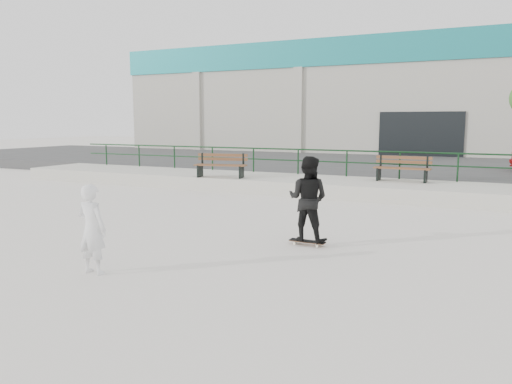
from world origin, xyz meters
The scene contains 10 objects.
ground centered at (0.00, 0.00, 0.00)m, with size 120.00×120.00×0.00m, color silver.
ledge centered at (0.00, 9.50, 0.25)m, with size 30.00×3.00×0.50m, color beige.
parking_strip centered at (0.00, 18.00, 0.25)m, with size 60.00×14.00×0.50m, color #3A3A3A.
railing centered at (0.00, 10.80, 1.24)m, with size 28.00×0.06×1.03m.
commercial_building centered at (0.00, 31.99, 4.58)m, with size 44.20×16.33×8.00m.
bench_left centered at (-5.25, 8.47, 0.95)m, with size 2.05×0.97×0.91m.
bench_right centered at (1.20, 10.17, 0.95)m, with size 1.97×0.61×0.90m.
skateboard centered at (0.62, 1.81, 0.07)m, with size 0.79×0.24×0.09m.
standing_skater centered at (0.62, 1.81, 1.00)m, with size 0.88×0.69×1.81m, color black.
seated_skater centered at (-2.06, -1.69, 0.79)m, with size 0.57×0.38×1.57m, color white.
Camera 1 is at (4.11, -8.06, 2.63)m, focal length 35.00 mm.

